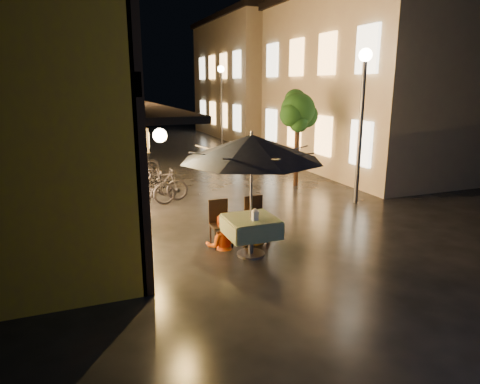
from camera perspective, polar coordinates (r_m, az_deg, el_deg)
name	(u,v)px	position (r m, az deg, el deg)	size (l,w,h in m)	color
ground	(296,238)	(9.57, 7.49, -6.13)	(90.00, 90.00, 0.00)	black
west_building	(7,66)	(11.94, -28.61, 14.49)	(5.90, 11.40, 7.40)	gold
east_building_near	(387,81)	(18.61, 19.05, 13.79)	(7.30, 9.30, 6.80)	tan
east_building_far	(268,78)	(28.44, 3.69, 14.91)	(7.30, 10.30, 7.30)	tan
street_tree	(298,112)	(14.12, 7.76, 10.50)	(1.43, 1.20, 3.15)	black
streetlamp_near	(363,99)	(12.30, 16.02, 11.87)	(0.36, 0.36, 4.23)	#59595E
streetlamp_far	(221,91)	(23.06, -2.52, 13.25)	(0.36, 0.36, 4.23)	#59595E
cafe_table	(251,227)	(8.41, 1.47, -4.66)	(0.99, 0.99, 0.78)	#59595E
patio_umbrella	(251,148)	(8.04, 1.54, 5.93)	(2.76, 2.76, 2.46)	#59595E
cafe_chair_left	(220,221)	(8.95, -2.71, -3.83)	(0.42, 0.42, 0.97)	black
cafe_chair_right	(255,216)	(9.22, 2.02, -3.27)	(0.42, 0.42, 0.97)	black
table_lantern	(255,213)	(8.13, 2.02, -2.88)	(0.16, 0.16, 0.25)	white
person_orange	(221,215)	(8.77, -2.50, -3.14)	(0.67, 0.52, 1.39)	orange
person_yellow	(256,211)	(9.02, 2.18, -2.52)	(0.92, 0.53, 1.42)	orange
bicycle_0	(142,190)	(12.03, -12.96, 0.30)	(0.65, 1.86, 0.98)	black
bicycle_1	(160,185)	(12.48, -10.65, 0.92)	(0.46, 1.62, 0.97)	black
bicycle_2	(147,184)	(13.13, -12.30, 1.10)	(0.53, 1.52, 0.80)	black
bicycle_3	(132,170)	(14.95, -14.25, 2.88)	(0.45, 1.60, 0.96)	black
bicycle_4	(138,164)	(16.34, -13.40, 3.67)	(0.56, 1.60, 0.84)	black
bicycle_5	(139,164)	(16.14, -13.31, 3.63)	(0.42, 1.49, 0.89)	black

